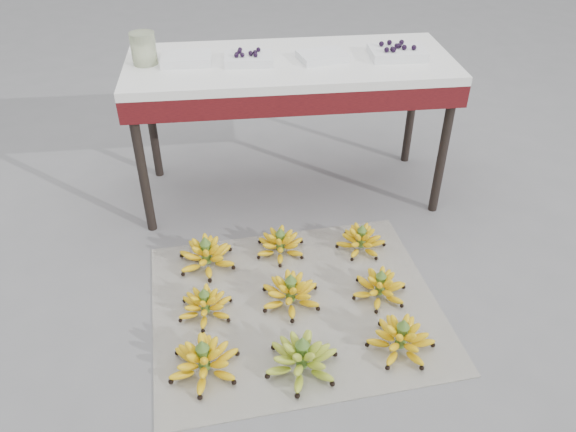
{
  "coord_description": "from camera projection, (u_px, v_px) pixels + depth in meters",
  "views": [
    {
      "loc": [
        -0.25,
        -1.77,
        1.79
      ],
      "look_at": [
        -0.01,
        0.28,
        0.29
      ],
      "focal_mm": 35.0,
      "sensor_mm": 36.0,
      "label": 1
    }
  ],
  "objects": [
    {
      "name": "tray_right",
      "position": [
        322.0,
        56.0,
        2.78
      ],
      "size": [
        0.26,
        0.21,
        0.04
      ],
      "color": "silver",
      "rests_on": "vendor_table"
    },
    {
      "name": "bunch_mid_left",
      "position": [
        205.0,
        305.0,
        2.42
      ],
      "size": [
        0.25,
        0.25,
        0.15
      ],
      "rotation": [
        0.0,
        0.0,
        0.02
      ],
      "color": "yellow",
      "rests_on": "newspaper_mat"
    },
    {
      "name": "bunch_front_center",
      "position": [
        302.0,
        358.0,
        2.18
      ],
      "size": [
        0.34,
        0.34,
        0.18
      ],
      "rotation": [
        0.0,
        0.0,
        -0.18
      ],
      "color": "#6FA120",
      "rests_on": "newspaper_mat"
    },
    {
      "name": "bunch_mid_right",
      "position": [
        380.0,
        287.0,
        2.51
      ],
      "size": [
        0.31,
        0.31,
        0.15
      ],
      "rotation": [
        0.0,
        0.0,
        -0.3
      ],
      "color": "yellow",
      "rests_on": "newspaper_mat"
    },
    {
      "name": "bunch_mid_center",
      "position": [
        291.0,
        293.0,
        2.48
      ],
      "size": [
        0.32,
        0.32,
        0.17
      ],
      "rotation": [
        0.0,
        0.0,
        0.2
      ],
      "color": "yellow",
      "rests_on": "newspaper_mat"
    },
    {
      "name": "tray_far_left",
      "position": [
        186.0,
        59.0,
        2.75
      ],
      "size": [
        0.24,
        0.17,
        0.04
      ],
      "color": "silver",
      "rests_on": "vendor_table"
    },
    {
      "name": "bunch_back_right",
      "position": [
        361.0,
        240.0,
        2.79
      ],
      "size": [
        0.31,
        0.31,
        0.15
      ],
      "rotation": [
        0.0,
        0.0,
        -0.34
      ],
      "color": "yellow",
      "rests_on": "newspaper_mat"
    },
    {
      "name": "tray_far_right",
      "position": [
        397.0,
        52.0,
        2.8
      ],
      "size": [
        0.28,
        0.2,
        0.07
      ],
      "color": "silver",
      "rests_on": "vendor_table"
    },
    {
      "name": "bunch_front_right",
      "position": [
        401.0,
        339.0,
        2.26
      ],
      "size": [
        0.36,
        0.36,
        0.17
      ],
      "rotation": [
        0.0,
        0.0,
        -0.41
      ],
      "color": "yellow",
      "rests_on": "newspaper_mat"
    },
    {
      "name": "bunch_back_left",
      "position": [
        206.0,
        255.0,
        2.68
      ],
      "size": [
        0.34,
        0.34,
        0.17
      ],
      "rotation": [
        0.0,
        0.0,
        0.23
      ],
      "color": "yellow",
      "rests_on": "newspaper_mat"
    },
    {
      "name": "bunch_front_left",
      "position": [
        204.0,
        361.0,
        2.17
      ],
      "size": [
        0.33,
        0.33,
        0.17
      ],
      "rotation": [
        0.0,
        0.0,
        0.18
      ],
      "color": "yellow",
      "rests_on": "newspaper_mat"
    },
    {
      "name": "newspaper_mat",
      "position": [
        296.0,
        305.0,
        2.5
      ],
      "size": [
        1.34,
        1.16,
        0.01
      ],
      "primitive_type": "cube",
      "rotation": [
        0.0,
        0.0,
        0.09
      ],
      "color": "silver",
      "rests_on": "ground"
    },
    {
      "name": "ground",
      "position": [
        298.0,
        306.0,
        2.5
      ],
      "size": [
        60.0,
        60.0,
        0.0
      ],
      "primitive_type": "plane",
      "color": "slate",
      "rests_on": "ground"
    },
    {
      "name": "bunch_back_center",
      "position": [
        280.0,
        244.0,
        2.76
      ],
      "size": [
        0.29,
        0.29,
        0.15
      ],
      "rotation": [
        0.0,
        0.0,
        0.18
      ],
      "color": "yellow",
      "rests_on": "newspaper_mat"
    },
    {
      "name": "glass_jar",
      "position": [
        144.0,
        49.0,
        2.7
      ],
      "size": [
        0.16,
        0.16,
        0.15
      ],
      "primitive_type": "cylinder",
      "rotation": [
        0.0,
        0.0,
        -0.36
      ],
      "color": "beige",
      "rests_on": "vendor_table"
    },
    {
      "name": "vendor_table",
      "position": [
        290.0,
        77.0,
        2.84
      ],
      "size": [
        1.63,
        0.65,
        0.78
      ],
      "color": "black",
      "rests_on": "ground"
    },
    {
      "name": "tray_left",
      "position": [
        249.0,
        58.0,
        2.74
      ],
      "size": [
        0.24,
        0.18,
        0.06
      ],
      "color": "silver",
      "rests_on": "vendor_table"
    }
  ]
}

